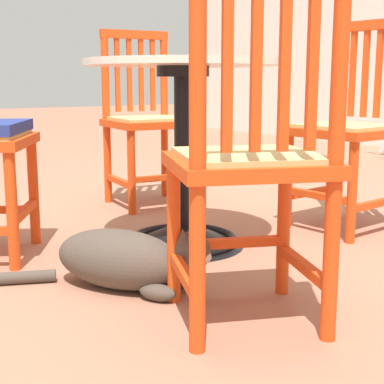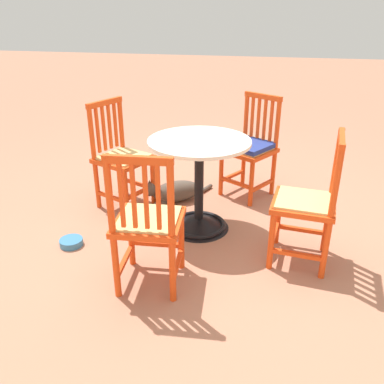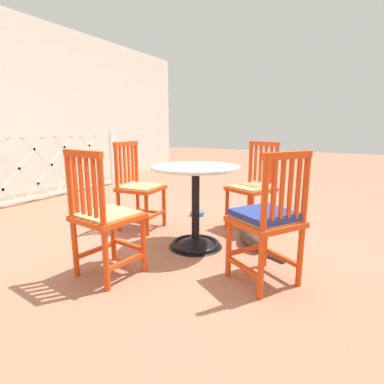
% 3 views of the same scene
% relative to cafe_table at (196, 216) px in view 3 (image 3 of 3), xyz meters
% --- Properties ---
extents(ground_plane, '(24.00, 24.00, 0.00)m').
position_rel_cafe_table_xyz_m(ground_plane, '(-0.06, -0.06, -0.28)').
color(ground_plane, '#A36B51').
extents(lattice_fence_panel, '(3.42, 0.06, 1.01)m').
position_rel_cafe_table_xyz_m(lattice_fence_panel, '(0.41, 2.87, 0.22)').
color(lattice_fence_panel, silver).
rests_on(lattice_fence_panel, ground_plane).
extents(cafe_table, '(0.76, 0.76, 0.73)m').
position_rel_cafe_table_xyz_m(cafe_table, '(0.00, 0.00, 0.00)').
color(cafe_table, black).
rests_on(cafe_table, ground_plane).
extents(orange_chair_at_corner, '(0.44, 0.44, 0.91)m').
position_rel_cafe_table_xyz_m(orange_chair_at_corner, '(-0.79, 0.29, 0.15)').
color(orange_chair_at_corner, '#D64214').
rests_on(orange_chair_at_corner, ground_plane).
extents(orange_chair_facing_out, '(0.55, 0.55, 0.91)m').
position_rel_cafe_table_xyz_m(orange_chair_facing_out, '(-0.33, -0.73, 0.16)').
color(orange_chair_facing_out, '#D64214').
rests_on(orange_chair_facing_out, ground_plane).
extents(orange_chair_tucked_in, '(0.52, 0.52, 0.91)m').
position_rel_cafe_table_xyz_m(orange_chair_tucked_in, '(0.73, -0.27, 0.15)').
color(orange_chair_tucked_in, '#D64214').
rests_on(orange_chair_tucked_in, ground_plane).
extents(orange_chair_by_planter, '(0.43, 0.43, 0.91)m').
position_rel_cafe_table_xyz_m(orange_chair_by_planter, '(0.16, 0.77, 0.15)').
color(orange_chair_by_planter, '#D64214').
rests_on(orange_chair_by_planter, ground_plane).
extents(tabby_cat, '(0.55, 0.56, 0.23)m').
position_rel_cafe_table_xyz_m(tabby_cat, '(0.32, -0.42, -0.19)').
color(tabby_cat, '#4C4238').
rests_on(tabby_cat, ground_plane).
extents(pet_water_bowl, '(0.17, 0.17, 0.05)m').
position_rel_cafe_table_xyz_m(pet_water_bowl, '(0.87, 0.46, -0.26)').
color(pet_water_bowl, teal).
rests_on(pet_water_bowl, ground_plane).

